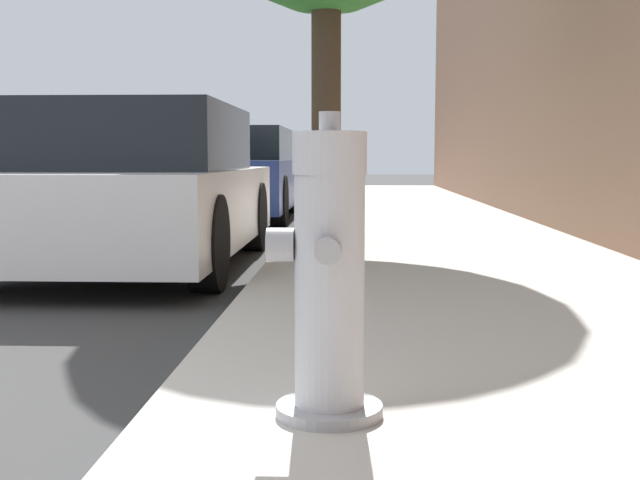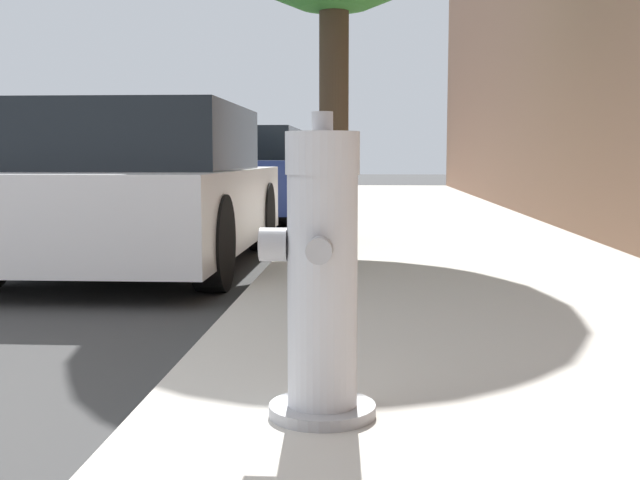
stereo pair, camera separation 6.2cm
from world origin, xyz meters
name	(u,v)px [view 1 (the left image)]	position (x,y,z in m)	size (l,w,h in m)	color
fire_hydrant	(328,279)	(2.20, 0.37, 0.55)	(0.35, 0.34, 0.91)	#97979C
parked_car_near	(136,190)	(0.48, 4.52, 0.64)	(1.82, 3.92, 1.32)	silver
parked_car_mid	(232,174)	(0.47, 9.76, 0.65)	(1.83, 4.29, 1.32)	navy
parked_car_far	(274,168)	(0.40, 16.56, 0.64)	(1.74, 4.34, 1.32)	maroon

